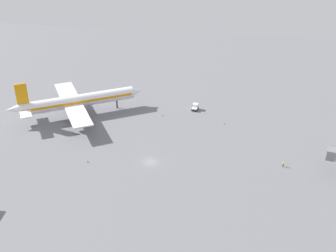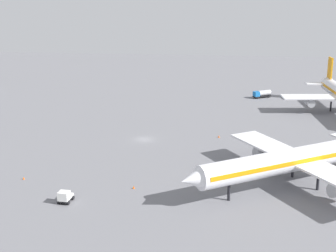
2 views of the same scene
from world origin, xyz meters
name	(u,v)px [view 1 (image 1 of 2)]	position (x,y,z in m)	size (l,w,h in m)	color
ground	(150,162)	(0.00, 0.00, 0.00)	(288.00, 288.00, 0.00)	slate
airplane_at_gate	(76,101)	(26.31, 33.87, 5.54)	(37.18, 44.19, 15.25)	white
baggage_tug	(195,107)	(38.69, -8.79, 1.16)	(3.39, 2.53, 2.30)	black
ground_crew_worker	(283,164)	(4.95, -39.70, 0.85)	(0.54, 0.54, 1.67)	#1E2338
safety_cone_near_gate	(88,161)	(-3.66, 18.84, 0.30)	(0.44, 0.44, 0.60)	#EA590C
safety_cone_mid_apron	(162,115)	(31.09, 2.62, 0.30)	(0.44, 0.44, 0.60)	#EA590C
safety_cone_far_side	(224,123)	(28.81, -20.54, 0.30)	(0.44, 0.44, 0.60)	#EA590C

